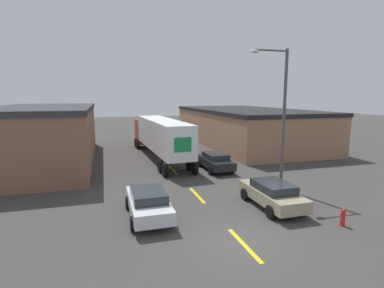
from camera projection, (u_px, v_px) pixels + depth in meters
ground_plane at (242, 243)px, 12.70m from camera, size 160.00×160.00×0.00m
road_centerline at (197, 195)px, 18.75m from camera, size 0.20×16.17×0.01m
warehouse_left at (45, 134)px, 27.72m from camera, size 8.43×19.82×5.22m
warehouse_right at (244, 126)px, 39.16m from camera, size 11.43×24.27×4.49m
semi_truck at (159, 134)px, 29.66m from camera, size 3.43×16.32×3.94m
parked_car_left_near at (148, 202)px, 15.29m from camera, size 2.08×4.66×1.45m
parked_car_right_mid at (215, 161)px, 25.06m from camera, size 2.08×4.66×1.45m
parked_car_right_near at (272, 193)px, 16.66m from camera, size 2.08×4.66×1.45m
street_lamp at (281, 111)px, 19.19m from camera, size 2.60×0.32×9.07m
fire_hydrant at (343, 217)px, 14.28m from camera, size 0.22×0.22×0.84m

